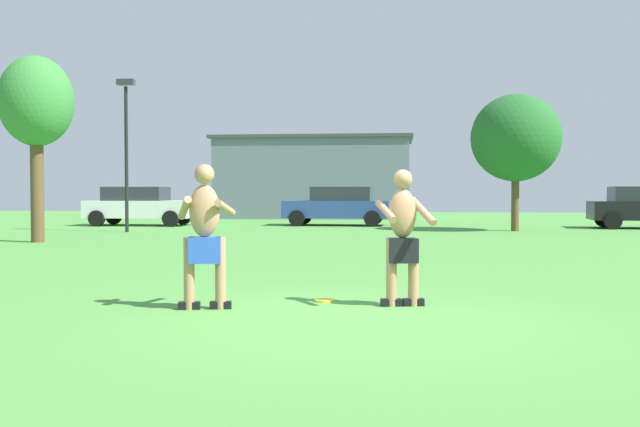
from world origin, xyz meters
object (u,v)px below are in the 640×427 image
Objects in this scene: player_near at (205,232)px; tree_right_field at (36,104)px; car_blue_mid_lot at (338,205)px; car_white_near_post at (140,205)px; lamp_post at (126,137)px; tree_left_field at (516,138)px; frisbee at (325,300)px; player_in_black at (403,234)px.

tree_right_field is at bearing 126.19° from player_near.
player_near is 20.72m from car_blue_mid_lot.
player_near is at bearing -67.57° from car_white_near_post.
car_blue_mid_lot is 9.06m from lamp_post.
tree_left_field is (6.54, -3.33, 2.45)m from car_blue_mid_lot.
car_blue_mid_lot is (-1.49, 19.97, 0.81)m from frisbee.
player_in_black reaches higher than frisbee.
player_near reaches higher than frisbee.
car_white_near_post is (-8.17, 19.79, -0.10)m from player_near.
frisbee is 13.68m from tree_right_field.
frisbee is 0.06× the size of car_white_near_post.
player_near is 0.34× the size of tree_right_field.
tree_right_field reaches higher than player_near.
player_near reaches higher than car_blue_mid_lot.
car_blue_mid_lot is at bearing 38.39° from lamp_post.
tree_left_field reaches higher than player_near.
player_near is at bearing -65.55° from lamp_post.
player_near is at bearing -168.70° from player_in_black.
car_blue_mid_lot is 0.83× the size of lamp_post.
car_white_near_post is at bearing -173.42° from car_blue_mid_lot.
frisbee is at bearing 164.85° from player_in_black.
player_in_black is 0.33× the size of tree_right_field.
lamp_post is (-6.84, -5.42, 2.43)m from car_blue_mid_lot.
player_in_black is at bearing -61.40° from car_white_near_post.
car_blue_mid_lot is 13.10m from tree_right_field.
player_in_black is at bearing 11.30° from player_near.
tree_right_field reaches higher than car_white_near_post.
player_near is at bearing -89.68° from car_blue_mid_lot.
car_blue_mid_lot is (-0.12, 20.72, -0.10)m from player_near.
frisbee is at bearing -85.74° from car_blue_mid_lot.
player_near is at bearing -53.81° from tree_right_field.
tree_left_field reaches higher than player_in_black.
tree_left_field is at bearing 69.71° from player_near.
tree_right_field reaches higher than player_in_black.
car_white_near_post is 1.00× the size of car_blue_mid_lot.
tree_right_field is (-7.47, -10.35, 2.97)m from car_blue_mid_lot.
frisbee is 0.05× the size of tree_right_field.
lamp_post is at bearing -74.91° from car_white_near_post.
lamp_post is at bearing 119.78° from frisbee.
car_white_near_post and car_blue_mid_lot have the same top height.
player_near is 1.03× the size of player_in_black.
player_in_black is 17.67m from lamp_post.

